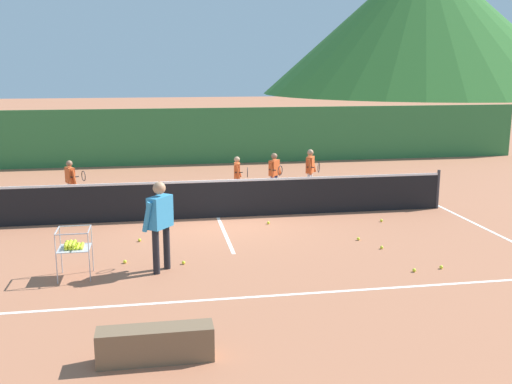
{
  "coord_description": "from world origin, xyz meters",
  "views": [
    {
      "loc": [
        -1.51,
        -14.42,
        3.75
      ],
      "look_at": [
        0.77,
        -1.22,
        0.89
      ],
      "focal_mm": 41.41,
      "sensor_mm": 36.0,
      "label": 1
    }
  ],
  "objects_px": {
    "student_1": "(238,173)",
    "tennis_ball_9": "(382,247)",
    "tennis_ball_4": "(358,239)",
    "tennis_net": "(218,198)",
    "tennis_ball_2": "(441,267)",
    "tennis_ball_6": "(183,263)",
    "tennis_ball_7": "(381,220)",
    "courtside_bench": "(156,344)",
    "tennis_ball_1": "(414,270)",
    "student_3": "(310,168)",
    "tennis_ball_5": "(125,262)",
    "student_0": "(71,178)",
    "student_2": "(274,171)",
    "tennis_ball_0": "(268,223)",
    "instructor": "(160,218)",
    "ball_cart": "(73,246)",
    "tennis_ball_8": "(140,240)"
  },
  "relations": [
    {
      "from": "tennis_ball_1",
      "to": "tennis_ball_9",
      "type": "relative_size",
      "value": 1.0
    },
    {
      "from": "tennis_ball_2",
      "to": "student_1",
      "type": "bearing_deg",
      "value": 113.81
    },
    {
      "from": "tennis_ball_8",
      "to": "tennis_ball_7",
      "type": "bearing_deg",
      "value": 6.75
    },
    {
      "from": "student_3",
      "to": "tennis_ball_8",
      "type": "xyz_separation_m",
      "value": [
        -4.91,
        -4.03,
        -0.79
      ]
    },
    {
      "from": "tennis_ball_1",
      "to": "tennis_ball_4",
      "type": "relative_size",
      "value": 1.0
    },
    {
      "from": "student_3",
      "to": "tennis_ball_6",
      "type": "height_order",
      "value": "student_3"
    },
    {
      "from": "tennis_ball_7",
      "to": "tennis_ball_8",
      "type": "bearing_deg",
      "value": -173.25
    },
    {
      "from": "tennis_ball_0",
      "to": "student_3",
      "type": "bearing_deg",
      "value": 58.83
    },
    {
      "from": "tennis_net",
      "to": "ball_cart",
      "type": "distance_m",
      "value": 4.9
    },
    {
      "from": "tennis_ball_4",
      "to": "tennis_ball_9",
      "type": "distance_m",
      "value": 0.73
    },
    {
      "from": "student_2",
      "to": "tennis_ball_1",
      "type": "xyz_separation_m",
      "value": [
        1.27,
        -6.8,
        -0.74
      ]
    },
    {
      "from": "tennis_net",
      "to": "instructor",
      "type": "height_order",
      "value": "instructor"
    },
    {
      "from": "instructor",
      "to": "student_2",
      "type": "height_order",
      "value": "instructor"
    },
    {
      "from": "tennis_net",
      "to": "tennis_ball_5",
      "type": "bearing_deg",
      "value": -123.94
    },
    {
      "from": "instructor",
      "to": "tennis_ball_7",
      "type": "relative_size",
      "value": 25.04
    },
    {
      "from": "tennis_ball_0",
      "to": "tennis_ball_2",
      "type": "xyz_separation_m",
      "value": [
        2.61,
        -3.73,
        0.0
      ]
    },
    {
      "from": "tennis_net",
      "to": "tennis_ball_2",
      "type": "height_order",
      "value": "tennis_net"
    },
    {
      "from": "student_3",
      "to": "student_2",
      "type": "bearing_deg",
      "value": -176.01
    },
    {
      "from": "tennis_net",
      "to": "courtside_bench",
      "type": "relative_size",
      "value": 7.96
    },
    {
      "from": "student_0",
      "to": "student_2",
      "type": "relative_size",
      "value": 0.96
    },
    {
      "from": "student_3",
      "to": "tennis_ball_4",
      "type": "relative_size",
      "value": 20.04
    },
    {
      "from": "tennis_ball_6",
      "to": "student_0",
      "type": "bearing_deg",
      "value": 116.43
    },
    {
      "from": "tennis_net",
      "to": "student_1",
      "type": "height_order",
      "value": "student_1"
    },
    {
      "from": "student_2",
      "to": "tennis_ball_0",
      "type": "distance_m",
      "value": 3.18
    },
    {
      "from": "instructor",
      "to": "courtside_bench",
      "type": "bearing_deg",
      "value": -92.12
    },
    {
      "from": "instructor",
      "to": "tennis_ball_1",
      "type": "xyz_separation_m",
      "value": [
        4.64,
        -0.86,
        -0.99
      ]
    },
    {
      "from": "tennis_ball_2",
      "to": "tennis_ball_4",
      "type": "bearing_deg",
      "value": 113.99
    },
    {
      "from": "student_1",
      "to": "tennis_ball_9",
      "type": "bearing_deg",
      "value": -66.52
    },
    {
      "from": "student_1",
      "to": "tennis_ball_7",
      "type": "relative_size",
      "value": 18.03
    },
    {
      "from": "tennis_ball_5",
      "to": "courtside_bench",
      "type": "height_order",
      "value": "courtside_bench"
    },
    {
      "from": "tennis_ball_2",
      "to": "courtside_bench",
      "type": "relative_size",
      "value": 0.05
    },
    {
      "from": "tennis_net",
      "to": "tennis_ball_2",
      "type": "bearing_deg",
      "value": -50.59
    },
    {
      "from": "tennis_ball_2",
      "to": "tennis_ball_6",
      "type": "relative_size",
      "value": 1.0
    },
    {
      "from": "tennis_ball_5",
      "to": "tennis_ball_7",
      "type": "xyz_separation_m",
      "value": [
        6.09,
        2.12,
        0.0
      ]
    },
    {
      "from": "student_0",
      "to": "tennis_ball_2",
      "type": "height_order",
      "value": "student_0"
    },
    {
      "from": "student_1",
      "to": "tennis_ball_9",
      "type": "distance_m",
      "value": 5.82
    },
    {
      "from": "courtside_bench",
      "to": "tennis_ball_1",
      "type": "bearing_deg",
      "value": 28.71
    },
    {
      "from": "student_1",
      "to": "tennis_ball_2",
      "type": "relative_size",
      "value": 18.03
    },
    {
      "from": "student_0",
      "to": "courtside_bench",
      "type": "height_order",
      "value": "student_0"
    },
    {
      "from": "tennis_net",
      "to": "student_2",
      "type": "bearing_deg",
      "value": 48.76
    },
    {
      "from": "student_0",
      "to": "tennis_ball_2",
      "type": "relative_size",
      "value": 18.24
    },
    {
      "from": "tennis_net",
      "to": "tennis_ball_5",
      "type": "xyz_separation_m",
      "value": [
        -2.17,
        -3.22,
        -0.47
      ]
    },
    {
      "from": "tennis_ball_4",
      "to": "tennis_ball_6",
      "type": "relative_size",
      "value": 1.0
    },
    {
      "from": "student_2",
      "to": "tennis_ball_6",
      "type": "xyz_separation_m",
      "value": [
        -2.94,
        -5.63,
        -0.74
      ]
    },
    {
      "from": "student_3",
      "to": "tennis_ball_6",
      "type": "bearing_deg",
      "value": -125.32
    },
    {
      "from": "student_3",
      "to": "tennis_ball_5",
      "type": "relative_size",
      "value": 20.04
    },
    {
      "from": "student_0",
      "to": "tennis_ball_4",
      "type": "bearing_deg",
      "value": -34.75
    },
    {
      "from": "tennis_ball_7",
      "to": "tennis_ball_2",
      "type": "bearing_deg",
      "value": -92.94
    },
    {
      "from": "tennis_ball_4",
      "to": "tennis_ball_0",
      "type": "bearing_deg",
      "value": 135.36
    },
    {
      "from": "tennis_net",
      "to": "courtside_bench",
      "type": "xyz_separation_m",
      "value": [
        -1.59,
        -7.25,
        -0.27
      ]
    }
  ]
}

